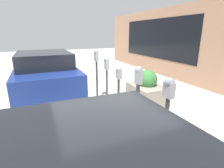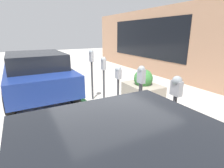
# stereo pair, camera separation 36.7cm
# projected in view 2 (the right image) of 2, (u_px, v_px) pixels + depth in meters

# --- Properties ---
(ground_plane) EXTENTS (40.00, 40.00, 0.00)m
(ground_plane) POSITION_uv_depth(u_px,v_px,m) (109.00, 122.00, 4.28)
(ground_plane) COLOR beige
(curb_strip) EXTENTS (19.00, 0.16, 0.04)m
(curb_strip) POSITION_uv_depth(u_px,v_px,m) (106.00, 123.00, 4.24)
(curb_strip) COLOR #338C47
(curb_strip) RESTS_ON ground_plane
(parking_meter_nearest) EXTENTS (0.17, 0.15, 1.51)m
(parking_meter_nearest) POSITION_uv_depth(u_px,v_px,m) (175.00, 104.00, 2.65)
(parking_meter_nearest) COLOR #38383D
(parking_meter_nearest) RESTS_ON ground_plane
(parking_meter_second) EXTENTS (0.16, 0.14, 1.52)m
(parking_meter_second) POSITION_uv_depth(u_px,v_px,m) (140.00, 92.00, 3.45)
(parking_meter_second) COLOR #38383D
(parking_meter_second) RESTS_ON ground_plane
(parking_meter_middle) EXTENTS (0.16, 0.14, 1.37)m
(parking_meter_middle) POSITION_uv_depth(u_px,v_px,m) (118.00, 82.00, 4.15)
(parking_meter_middle) COLOR #38383D
(parking_meter_middle) RESTS_ON ground_plane
(parking_meter_fourth) EXTENTS (0.17, 0.14, 1.49)m
(parking_meter_fourth) POSITION_uv_depth(u_px,v_px,m) (104.00, 71.00, 4.87)
(parking_meter_fourth) COLOR #38383D
(parking_meter_fourth) RESTS_ON ground_plane
(parking_meter_farthest) EXTENTS (0.17, 0.14, 1.63)m
(parking_meter_farthest) POSITION_uv_depth(u_px,v_px,m) (92.00, 65.00, 5.49)
(parking_meter_farthest) COLOR #38383D
(parking_meter_farthest) RESTS_ON ground_plane
(planter_box) EXTENTS (1.15, 0.84, 1.07)m
(planter_box) POSITION_uv_depth(u_px,v_px,m) (143.00, 90.00, 5.38)
(planter_box) COLOR gray
(planter_box) RESTS_ON ground_plane
(parked_car_middle) EXTENTS (4.14, 1.99, 1.49)m
(parked_car_middle) POSITION_uv_depth(u_px,v_px,m) (37.00, 73.00, 5.95)
(parked_car_middle) COLOR navy
(parked_car_middle) RESTS_ON ground_plane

